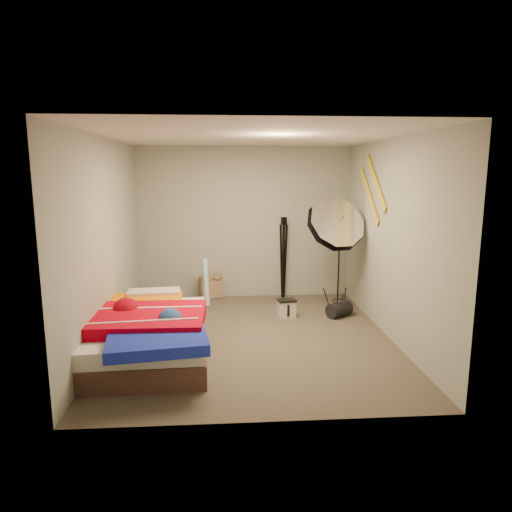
{
  "coord_description": "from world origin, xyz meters",
  "views": [
    {
      "loc": [
        -0.33,
        -5.53,
        2.09
      ],
      "look_at": [
        0.1,
        0.6,
        0.95
      ],
      "focal_mm": 32.0,
      "sensor_mm": 36.0,
      "label": 1
    }
  ],
  "objects": [
    {
      "name": "wall_right",
      "position": [
        1.75,
        0.0,
        1.25
      ],
      "size": [
        0.0,
        4.0,
        4.0
      ],
      "primitive_type": "plane",
      "rotation": [
        1.57,
        0.0,
        -1.57
      ],
      "color": "gray",
      "rests_on": "floor"
    },
    {
      "name": "wall_stripe_upper",
      "position": [
        1.73,
        0.6,
        1.95
      ],
      "size": [
        0.02,
        0.91,
        0.78
      ],
      "primitive_type": "cube",
      "rotation": [
        0.7,
        0.0,
        0.0
      ],
      "color": "gold",
      "rests_on": "wall_right"
    },
    {
      "name": "bed",
      "position": [
        -1.22,
        -0.5,
        0.28
      ],
      "size": [
        1.49,
        2.15,
        0.56
      ],
      "color": "#4D3228",
      "rests_on": "floor"
    },
    {
      "name": "wall_back",
      "position": [
        0.0,
        2.0,
        1.25
      ],
      "size": [
        3.5,
        0.0,
        3.5
      ],
      "primitive_type": "plane",
      "rotation": [
        1.57,
        0.0,
        0.0
      ],
      "color": "gray",
      "rests_on": "floor"
    },
    {
      "name": "ceiling",
      "position": [
        0.0,
        0.0,
        2.5
      ],
      "size": [
        4.0,
        4.0,
        0.0
      ],
      "primitive_type": "plane",
      "rotation": [
        3.14,
        0.0,
        0.0
      ],
      "color": "silver",
      "rests_on": "wall_back"
    },
    {
      "name": "camera_tripod",
      "position": [
        0.65,
        1.88,
        0.78
      ],
      "size": [
        0.1,
        0.1,
        1.36
      ],
      "color": "black",
      "rests_on": "floor"
    },
    {
      "name": "wall_stripe_lower",
      "position": [
        1.73,
        0.85,
        1.75
      ],
      "size": [
        0.02,
        0.91,
        0.78
      ],
      "primitive_type": "cube",
      "rotation": [
        0.7,
        0.0,
        0.0
      ],
      "color": "gold",
      "rests_on": "wall_right"
    },
    {
      "name": "duffel_bag",
      "position": [
        1.33,
        0.77,
        0.11
      ],
      "size": [
        0.42,
        0.38,
        0.22
      ],
      "primitive_type": "cylinder",
      "rotation": [
        0.0,
        1.57,
        0.58
      ],
      "color": "black",
      "rests_on": "floor"
    },
    {
      "name": "tote_bag",
      "position": [
        -0.56,
        1.9,
        0.19
      ],
      "size": [
        0.41,
        0.29,
        0.39
      ],
      "primitive_type": "cube",
      "rotation": [
        -0.14,
        0.0,
        0.38
      ],
      "color": "#9C7E5F",
      "rests_on": "floor"
    },
    {
      "name": "wall_left",
      "position": [
        -1.75,
        0.0,
        1.25
      ],
      "size": [
        0.0,
        4.0,
        4.0
      ],
      "primitive_type": "plane",
      "rotation": [
        1.57,
        0.0,
        1.57
      ],
      "color": "gray",
      "rests_on": "floor"
    },
    {
      "name": "wrapping_roll",
      "position": [
        -0.63,
        1.48,
        0.37
      ],
      "size": [
        0.13,
        0.23,
        0.75
      ],
      "primitive_type": "cylinder",
      "rotation": [
        -0.17,
        0.0,
        0.24
      ],
      "color": "#63A2E1",
      "rests_on": "floor"
    },
    {
      "name": "floor",
      "position": [
        0.0,
        0.0,
        0.0
      ],
      "size": [
        4.0,
        4.0,
        0.0
      ],
      "primitive_type": "plane",
      "color": "brown",
      "rests_on": "ground"
    },
    {
      "name": "photo_umbrella",
      "position": [
        1.27,
        1.0,
        1.31
      ],
      "size": [
        1.01,
        0.76,
        1.83
      ],
      "color": "black",
      "rests_on": "floor"
    },
    {
      "name": "camera_case",
      "position": [
        0.56,
        0.81,
        0.12
      ],
      "size": [
        0.27,
        0.21,
        0.24
      ],
      "primitive_type": "cube",
      "rotation": [
        0.0,
        0.0,
        0.16
      ],
      "color": "beige",
      "rests_on": "floor"
    },
    {
      "name": "wall_front",
      "position": [
        0.0,
        -2.0,
        1.25
      ],
      "size": [
        3.5,
        0.0,
        3.5
      ],
      "primitive_type": "plane",
      "rotation": [
        -1.57,
        0.0,
        0.0
      ],
      "color": "gray",
      "rests_on": "floor"
    }
  ]
}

